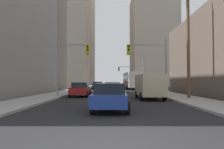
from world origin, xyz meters
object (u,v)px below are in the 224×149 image
Objects in this scene: traffic_signal_far_right at (127,72)px; cargo_van_beige at (149,85)px; sedan_maroon at (112,89)px; traffic_signal_near_left at (71,58)px; traffic_signal_near_right at (149,58)px; sedan_blue at (110,97)px; city_bus at (132,80)px; sedan_navy at (99,84)px; sedan_green at (97,85)px; sedan_red at (80,89)px.

cargo_van_beige is at bearing -90.67° from traffic_signal_far_right.
traffic_signal_far_right is (3.80, 31.52, 3.28)m from sedan_maroon.
traffic_signal_near_left and traffic_signal_near_right have the same top height.
sedan_blue is at bearing -90.61° from sedan_maroon.
traffic_signal_near_left is at bearing -180.00° from traffic_signal_near_right.
traffic_signal_near_left is (-8.23, -22.14, 2.09)m from city_bus.
sedan_green is at bearing -90.12° from sedan_navy.
city_bus is 22.25m from traffic_signal_near_right.
sedan_green is at bearing 88.50° from traffic_signal_near_left.
cargo_van_beige is 1.24× the size of sedan_red.
cargo_van_beige is at bearing -26.00° from sedan_red.
traffic_signal_near_right reaches higher than sedan_navy.
city_bus is at bearing -32.01° from sedan_green.
traffic_signal_near_left reaches higher than sedan_navy.
sedan_maroon is 31.92m from traffic_signal_far_right.
sedan_blue is 1.01× the size of sedan_red.
traffic_signal_far_right reaches higher than sedan_green.
cargo_van_beige is at bearing 65.63° from sedan_blue.
city_bus reaches higher than sedan_red.
cargo_van_beige is 39.87m from sedan_navy.
city_bus reaches higher than sedan_navy.
cargo_van_beige is 7.58m from sedan_red.
cargo_van_beige is 3.67m from traffic_signal_near_right.
sedan_maroon and sedan_green have the same top height.
sedan_red is 1.00× the size of sedan_maroon.
city_bus reaches higher than sedan_maroon.
sedan_blue is (-3.51, -7.76, -0.52)m from cargo_van_beige.
city_bus reaches higher than cargo_van_beige.
cargo_van_beige is at bearing -17.41° from traffic_signal_near_left.
traffic_signal_far_right reaches higher than sedan_navy.
sedan_green is at bearing 98.14° from sedan_maroon.
sedan_blue and sedan_navy have the same top height.
city_bus is 24.53m from cargo_van_beige.
sedan_red is (-7.46, -21.20, -1.16)m from city_bus.
cargo_van_beige is 1.24× the size of sedan_navy.
city_bus is at bearing 88.46° from cargo_van_beige.
cargo_van_beige is 8.39m from traffic_signal_near_left.
sedan_maroon is 0.70× the size of traffic_signal_far_right.
sedan_navy is at bearing 158.00° from traffic_signal_far_right.
cargo_van_beige is 36.45m from traffic_signal_far_right.
sedan_red is 0.70× the size of traffic_signal_near_left.
traffic_signal_near_left reaches higher than city_bus.
traffic_signal_near_right is (7.18, -0.94, 3.29)m from sedan_red.
traffic_signal_near_left reaches higher than sedan_green.
city_bus reaches higher than sedan_green.
traffic_signal_near_right reaches higher than sedan_red.
sedan_maroon is 34.63m from sedan_navy.
cargo_van_beige reaches higher than sedan_blue.
sedan_red is 0.70× the size of traffic_signal_far_right.
sedan_red is at bearing 106.50° from sedan_blue.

